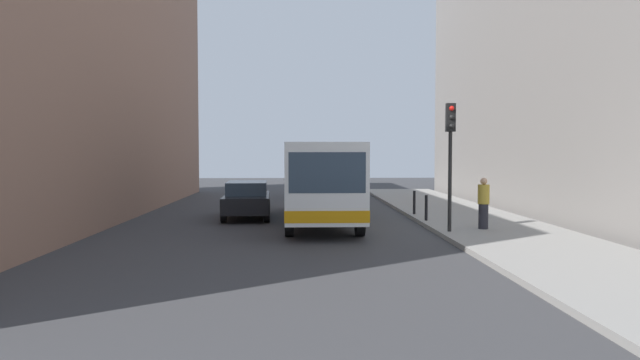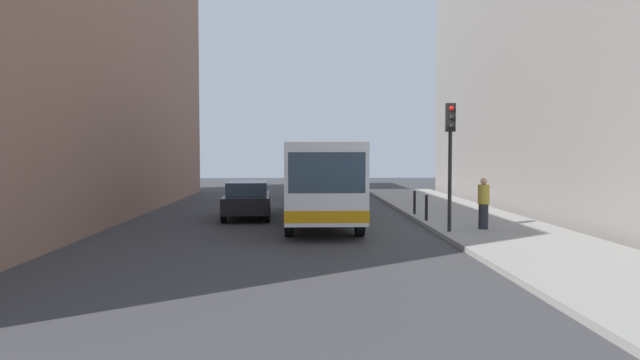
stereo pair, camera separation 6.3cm
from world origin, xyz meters
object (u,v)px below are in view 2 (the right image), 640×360
bollard_mid (415,202)px  bollard_near (426,208)px  bus (320,177)px  car_behind_bus (322,184)px  pedestrian_near_signal (484,203)px  traffic_light (450,142)px  car_beside_bus (247,199)px

bollard_mid → bollard_near: bearing=-90.0°
bollard_near → bus: bearing=163.7°
bus → car_behind_bus: bearing=-92.5°
pedestrian_near_signal → bollard_near: bearing=-14.0°
traffic_light → bollard_near: traffic_light is taller
traffic_light → bus: bearing=134.3°
car_behind_bus → bollard_mid: (3.41, -10.63, -0.16)m
bollard_near → pedestrian_near_signal: (1.38, -2.40, 0.37)m
car_beside_bus → bollard_near: bearing=158.1°
car_behind_bus → traffic_light: traffic_light is taller
bus → traffic_light: 5.90m
traffic_light → pedestrian_near_signal: size_ratio=2.41×
traffic_light → pedestrian_near_signal: traffic_light is taller
car_behind_bus → traffic_light: bearing=102.7°
bus → traffic_light: traffic_light is taller
car_behind_bus → car_beside_bus: bearing=72.0°
car_beside_bus → pedestrian_near_signal: pedestrian_near_signal is taller
bollard_mid → pedestrian_near_signal: (1.38, -4.64, 0.37)m
bus → bollard_near: bearing=163.7°
car_beside_bus → bollard_near: size_ratio=4.71×
pedestrian_near_signal → traffic_light: bearing=70.4°
bus → car_beside_bus: size_ratio=2.46×
car_behind_bus → bollard_mid: bearing=108.0°
car_behind_bus → bollard_near: 13.31m
bollard_mid → bus: bearing=-164.3°
car_behind_bus → traffic_light: size_ratio=1.08×
bollard_near → bollard_mid: same height
bus → bollard_near: size_ratio=11.60×
car_beside_bus → pedestrian_near_signal: size_ratio=2.63×
bus → pedestrian_near_signal: (5.30, -3.54, -0.73)m
traffic_light → pedestrian_near_signal: 2.45m
bollard_near → pedestrian_near_signal: 2.79m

